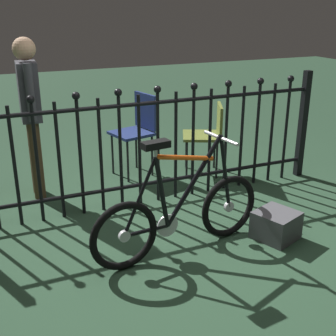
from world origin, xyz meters
The scene contains 7 objects.
ground_plane centered at (0.00, 0.00, 0.00)m, with size 20.00×20.00×0.00m, color #294630.
iron_fence centered at (-0.06, 0.81, 0.59)m, with size 3.62×0.07×1.16m.
bicycle centered at (-0.14, -0.14, 0.32)m, with size 1.47×0.40×0.93m.
chair_olive centered at (0.87, 1.28, 0.49)m, with size 0.54×0.54×0.79m.
chair_navy centered at (0.15, 1.59, 0.55)m, with size 0.48×0.48×0.90m.
person_visitor centered at (-0.98, 1.41, 0.91)m, with size 0.21×0.48×1.54m.
display_crate centered at (0.68, -0.27, 0.11)m, with size 0.31×0.31×0.23m, color #4C4C51.
Camera 1 is at (-1.43, -2.89, 1.83)m, focal length 47.56 mm.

